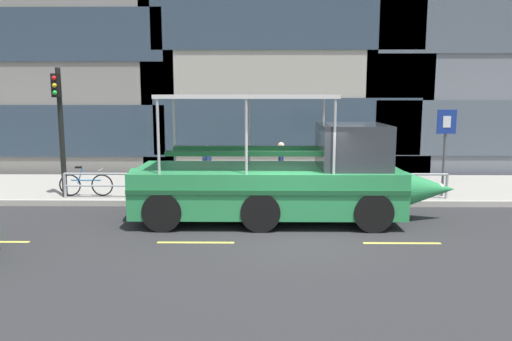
% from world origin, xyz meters
% --- Properties ---
extents(ground_plane, '(120.00, 120.00, 0.00)m').
position_xyz_m(ground_plane, '(0.00, 0.00, 0.00)').
color(ground_plane, '#2B2B2D').
extents(sidewalk, '(32.00, 4.80, 0.18)m').
position_xyz_m(sidewalk, '(0.00, 5.60, 0.09)').
color(sidewalk, '#99968E').
rests_on(sidewalk, ground_plane).
extents(curb_edge, '(32.00, 0.18, 0.18)m').
position_xyz_m(curb_edge, '(0.00, 3.11, 0.09)').
color(curb_edge, '#B2ADA3').
rests_on(curb_edge, ground_plane).
extents(lane_centreline, '(25.80, 0.12, 0.01)m').
position_xyz_m(lane_centreline, '(-0.00, -0.71, 0.00)').
color(lane_centreline, '#DBD64C').
rests_on(lane_centreline, ground_plane).
extents(curb_guardrail, '(12.12, 0.09, 0.80)m').
position_xyz_m(curb_guardrail, '(-1.07, 3.45, 0.72)').
color(curb_guardrail, '#9EA0A8').
rests_on(curb_guardrail, sidewalk).
extents(traffic_light_pole, '(0.24, 0.46, 4.06)m').
position_xyz_m(traffic_light_pole, '(-7.18, 3.59, 2.64)').
color(traffic_light_pole, black).
rests_on(traffic_light_pole, sidewalk).
extents(parking_sign, '(0.60, 0.12, 2.77)m').
position_xyz_m(parking_sign, '(4.96, 3.85, 2.06)').
color(parking_sign, '#4C4F54').
rests_on(parking_sign, sidewalk).
extents(leaned_bicycle, '(1.74, 0.46, 0.96)m').
position_xyz_m(leaned_bicycle, '(-6.52, 3.73, 0.56)').
color(leaned_bicycle, black).
rests_on(leaned_bicycle, sidewalk).
extents(duck_tour_boat, '(8.81, 2.66, 3.41)m').
position_xyz_m(duck_tour_boat, '(-0.19, 1.44, 1.11)').
color(duck_tour_boat, '#2D9351').
rests_on(duck_tour_boat, ground_plane).
extents(pedestrian_near_bow, '(0.23, 0.46, 1.61)m').
position_xyz_m(pedestrian_near_bow, '(3.01, 4.12, 1.15)').
color(pedestrian_near_bow, black).
rests_on(pedestrian_near_bow, sidewalk).
extents(pedestrian_mid_left, '(0.22, 0.48, 1.64)m').
position_xyz_m(pedestrian_mid_left, '(-0.21, 4.80, 1.17)').
color(pedestrian_mid_left, '#1E2338').
rests_on(pedestrian_mid_left, sidewalk).
extents(pedestrian_mid_right, '(0.28, 0.43, 1.59)m').
position_xyz_m(pedestrian_mid_right, '(-2.66, 4.21, 1.14)').
color(pedestrian_mid_right, '#47423D').
rests_on(pedestrian_mid_right, sidewalk).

